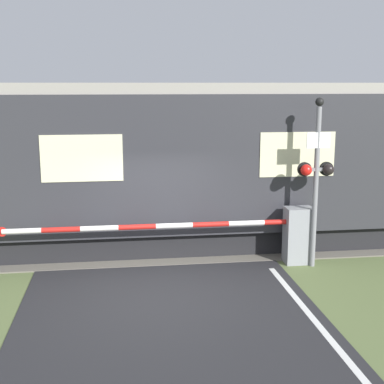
{
  "coord_description": "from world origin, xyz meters",
  "views": [
    {
      "loc": [
        -0.78,
        -9.6,
        3.93
      ],
      "look_at": [
        0.79,
        1.96,
        1.55
      ],
      "focal_mm": 50.0,
      "sensor_mm": 36.0,
      "label": 1
    }
  ],
  "objects": [
    {
      "name": "track_bed",
      "position": [
        0.0,
        3.1,
        0.02
      ],
      "size": [
        36.0,
        3.2,
        0.13
      ],
      "color": "#666056",
      "rests_on": "ground_plane"
    },
    {
      "name": "signal_post",
      "position": [
        3.34,
        1.1,
        2.07
      ],
      "size": [
        0.79,
        0.26,
        3.65
      ],
      "color": "gray",
      "rests_on": "ground_plane"
    },
    {
      "name": "train",
      "position": [
        3.12,
        3.1,
        2.02
      ],
      "size": [
        17.1,
        2.72,
        3.94
      ],
      "color": "black",
      "rests_on": "ground_plane"
    },
    {
      "name": "crossing_barrier",
      "position": [
        2.49,
        1.36,
        0.69
      ],
      "size": [
        6.71,
        0.44,
        1.26
      ],
      "color": "gray",
      "rests_on": "ground_plane"
    },
    {
      "name": "ground_plane",
      "position": [
        0.0,
        0.0,
        0.0
      ],
      "size": [
        80.0,
        80.0,
        0.0
      ],
      "primitive_type": "plane",
      "color": "#5B6B3D"
    }
  ]
}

